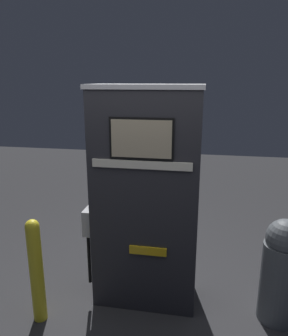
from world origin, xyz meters
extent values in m
plane|color=#2D2D30|center=(0.00, 0.00, 0.00)|extent=(14.00, 14.00, 0.00)
cube|color=#28282D|center=(0.00, 0.23, 0.60)|extent=(0.98, 0.47, 1.19)
cube|color=#28282D|center=(0.00, 0.23, 1.63)|extent=(0.98, 0.47, 0.88)
cube|color=#B7B7BC|center=(0.00, 0.23, 2.09)|extent=(1.01, 0.50, 0.04)
cube|color=black|center=(0.00, -0.01, 1.68)|extent=(0.54, 0.01, 0.35)
cube|color=tan|center=(0.00, -0.01, 1.68)|extent=(0.51, 0.01, 0.32)
cube|color=silver|center=(0.00, -0.01, 1.46)|extent=(0.86, 0.02, 0.07)
cube|color=gold|center=(0.06, -0.01, 0.66)|extent=(0.34, 0.02, 0.08)
cube|color=#B7B7BC|center=(-0.53, 0.14, 0.83)|extent=(0.09, 0.21, 0.25)
cylinder|color=black|center=(-0.53, 0.07, 0.46)|extent=(0.03, 0.03, 0.50)
cylinder|color=yellow|center=(-0.91, -0.26, 0.47)|extent=(0.12, 0.12, 0.93)
sphere|color=yellow|center=(-0.91, -0.26, 0.93)|extent=(0.12, 0.12, 0.12)
cylinder|color=#51565B|center=(1.25, 0.14, 0.38)|extent=(0.36, 0.36, 0.75)
sphere|color=#51565B|center=(1.25, 0.14, 0.81)|extent=(0.34, 0.34, 0.34)
camera|label=1|loc=(0.50, -2.62, 2.15)|focal=35.00mm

